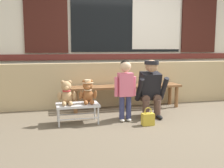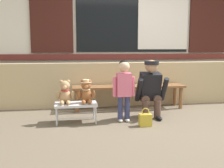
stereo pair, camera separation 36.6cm
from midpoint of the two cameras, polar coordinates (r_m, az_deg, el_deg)
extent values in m
plane|color=brown|center=(4.26, 12.86, -8.12)|extent=(60.00, 60.00, 0.00)
cube|color=tan|center=(5.49, 7.35, 0.10)|extent=(6.66, 0.25, 0.85)
cube|color=silver|center=(5.98, 6.08, 13.78)|extent=(6.79, 0.20, 3.57)
cube|color=maroon|center=(5.83, 6.28, 5.74)|extent=(6.25, 0.04, 0.12)
cube|color=black|center=(5.87, 6.39, 13.57)|extent=(2.40, 0.03, 1.40)
cube|color=silver|center=(6.06, 12.50, 13.25)|extent=(1.10, 0.02, 1.29)
cube|color=#3D1914|center=(5.64, -10.74, 13.73)|extent=(0.84, 0.05, 1.43)
cube|color=#3D1914|center=(6.51, 21.13, 12.52)|extent=(0.84, 0.05, 1.43)
cube|color=brown|center=(4.93, 6.08, -0.80)|extent=(2.10, 0.11, 0.04)
cube|color=brown|center=(5.07, 5.65, -0.57)|extent=(2.10, 0.11, 0.04)
cube|color=brown|center=(5.21, 5.24, -0.34)|extent=(2.10, 0.11, 0.04)
cylinder|color=brown|center=(4.81, -5.20, -3.68)|extent=(0.07, 0.07, 0.40)
cylinder|color=brown|center=(5.08, -5.44, -3.06)|extent=(0.07, 0.07, 0.40)
cylinder|color=brown|center=(5.31, 16.18, -2.86)|extent=(0.07, 0.07, 0.40)
cylinder|color=brown|center=(5.56, 14.94, -2.35)|extent=(0.07, 0.07, 0.40)
cube|color=silver|center=(4.16, -5.11, -4.32)|extent=(0.64, 0.36, 0.04)
cylinder|color=silver|center=(4.04, -9.05, -6.94)|extent=(0.02, 0.02, 0.26)
cylinder|color=silver|center=(4.33, -9.09, -5.94)|extent=(0.02, 0.02, 0.26)
cylinder|color=silver|center=(4.08, -0.83, -6.68)|extent=(0.02, 0.02, 0.26)
cylinder|color=silver|center=(4.37, -1.43, -5.72)|extent=(0.02, 0.02, 0.26)
cylinder|color=silver|center=(4.06, -4.92, -7.20)|extent=(0.58, 0.02, 0.02)
cylinder|color=silver|center=(4.35, -5.24, -6.19)|extent=(0.58, 0.02, 0.02)
ellipsoid|color=tan|center=(4.15, -7.36, -2.59)|extent=(0.17, 0.14, 0.22)
sphere|color=tan|center=(4.11, -7.39, -0.33)|extent=(0.15, 0.15, 0.15)
sphere|color=#F4C188|center=(4.06, -7.36, -0.61)|extent=(0.06, 0.06, 0.06)
sphere|color=tan|center=(4.11, -8.14, 0.48)|extent=(0.06, 0.06, 0.06)
ellipsoid|color=tan|center=(4.11, -8.88, -2.42)|extent=(0.06, 0.11, 0.16)
ellipsoid|color=tan|center=(4.05, -7.94, -3.94)|extent=(0.06, 0.15, 0.06)
sphere|color=tan|center=(4.12, -6.68, 0.51)|extent=(0.06, 0.06, 0.06)
ellipsoid|color=tan|center=(4.12, -5.82, -2.35)|extent=(0.06, 0.11, 0.16)
ellipsoid|color=tan|center=(4.05, -6.62, -3.90)|extent=(0.06, 0.15, 0.06)
torus|color=red|center=(4.13, -7.38, -1.30)|extent=(0.13, 0.13, 0.02)
ellipsoid|color=#93562D|center=(4.17, -2.96, -2.47)|extent=(0.17, 0.14, 0.22)
sphere|color=#93562D|center=(4.14, -2.96, -0.23)|extent=(0.15, 0.15, 0.15)
sphere|color=#C87B48|center=(4.09, -2.87, -0.50)|extent=(0.06, 0.06, 0.06)
sphere|color=#93562D|center=(4.13, -3.71, 0.57)|extent=(0.06, 0.06, 0.06)
ellipsoid|color=#93562D|center=(4.13, -4.43, -2.32)|extent=(0.06, 0.11, 0.16)
ellipsoid|color=#93562D|center=(4.07, -3.42, -3.82)|extent=(0.06, 0.15, 0.06)
sphere|color=#93562D|center=(4.14, -2.26, 0.60)|extent=(0.06, 0.06, 0.06)
ellipsoid|color=#93562D|center=(4.15, -1.41, -2.23)|extent=(0.06, 0.11, 0.16)
ellipsoid|color=#93562D|center=(4.08, -2.11, -3.78)|extent=(0.06, 0.15, 0.06)
torus|color=beige|center=(4.15, -2.96, -1.20)|extent=(0.13, 0.13, 0.02)
cylinder|color=beige|center=(4.14, -2.97, 0.34)|extent=(0.17, 0.17, 0.01)
cylinder|color=beige|center=(4.13, -2.98, 0.65)|extent=(0.10, 0.10, 0.04)
cylinder|color=navy|center=(4.21, 4.25, -5.04)|extent=(0.08, 0.08, 0.36)
ellipsoid|color=silver|center=(4.24, 4.29, -7.67)|extent=(0.07, 0.12, 0.05)
cylinder|color=navy|center=(4.24, 5.70, -4.97)|extent=(0.08, 0.08, 0.36)
ellipsoid|color=silver|center=(4.26, 5.73, -7.59)|extent=(0.07, 0.12, 0.05)
cube|color=#E56B89|center=(4.16, 5.03, -0.16)|extent=(0.22, 0.15, 0.36)
cylinder|color=#E56B89|center=(4.13, 3.08, -0.62)|extent=(0.06, 0.06, 0.30)
cylinder|color=#E56B89|center=(4.20, 6.94, -0.52)|extent=(0.06, 0.06, 0.30)
sphere|color=#DBB28E|center=(4.13, 5.08, 3.69)|extent=(0.17, 0.17, 0.17)
sphere|color=black|center=(4.14, 5.04, 3.98)|extent=(0.16, 0.16, 0.16)
cylinder|color=brown|center=(4.41, 9.44, -5.46)|extent=(0.11, 0.11, 0.30)
cylinder|color=brown|center=(4.51, 8.91, -2.96)|extent=(0.13, 0.32, 0.13)
ellipsoid|color=black|center=(4.37, 9.75, -7.23)|extent=(0.09, 0.20, 0.06)
cylinder|color=brown|center=(4.48, 11.87, -5.32)|extent=(0.11, 0.11, 0.30)
cylinder|color=brown|center=(4.57, 11.29, -2.86)|extent=(0.13, 0.32, 0.13)
ellipsoid|color=black|center=(4.44, 12.21, -7.06)|extent=(0.09, 0.20, 0.06)
cube|color=black|center=(4.48, 10.30, -0.46)|extent=(0.32, 0.30, 0.47)
cylinder|color=black|center=(4.32, 8.11, -1.24)|extent=(0.08, 0.28, 0.40)
cylinder|color=black|center=(4.47, 13.26, -1.08)|extent=(0.08, 0.28, 0.40)
sphere|color=tan|center=(4.38, 10.71, 3.69)|extent=(0.20, 0.20, 0.20)
cylinder|color=black|center=(4.37, 10.73, 4.40)|extent=(0.23, 0.23, 0.06)
cube|color=brown|center=(4.65, 12.09, -1.96)|extent=(0.10, 0.22, 0.16)
cube|color=gold|center=(4.05, 9.62, -7.52)|extent=(0.18, 0.11, 0.18)
torus|color=gold|center=(4.02, 9.66, -5.80)|extent=(0.11, 0.01, 0.11)
camera|label=1|loc=(0.18, -87.64, 0.32)|focal=43.47mm
camera|label=2|loc=(0.18, 92.36, -0.32)|focal=43.47mm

